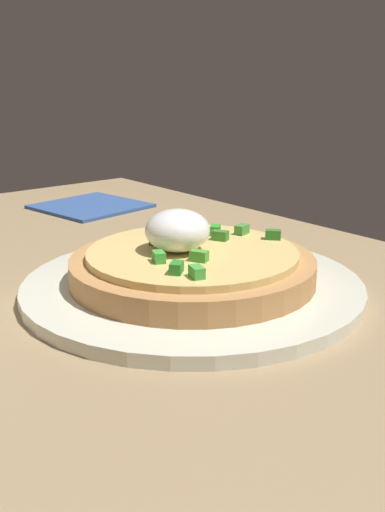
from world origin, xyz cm
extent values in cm
cube|color=#9C815C|center=(0.00, 0.00, 1.74)|extent=(105.30, 67.68, 3.48)
cylinder|color=silver|center=(4.33, -9.14, 3.98)|extent=(26.98, 26.98, 1.01)
cylinder|color=tan|center=(4.33, -9.14, 5.44)|extent=(19.39, 19.39, 1.92)
cylinder|color=#DFC070|center=(4.33, -9.14, 6.68)|extent=(16.68, 16.68, 0.56)
ellipsoid|color=white|center=(4.96, -8.14, 8.61)|extent=(5.06, 5.06, 3.29)
cube|color=green|center=(10.13, -11.15, 7.37)|extent=(1.50, 1.42, 0.80)
cube|color=#2A852C|center=(0.72, -4.72, 7.37)|extent=(1.43, 1.50, 0.80)
cube|color=#2E7A29|center=(2.52, -16.36, 7.37)|extent=(1.49, 1.44, 0.80)
cube|color=green|center=(-0.88, -5.22, 7.37)|extent=(1.46, 1.16, 0.80)
cube|color=green|center=(3.56, -5.29, 7.37)|extent=(1.49, 1.23, 0.80)
cube|color=#37842D|center=(5.12, -12.77, 7.37)|extent=(1.50, 1.27, 0.80)
cube|color=green|center=(1.85, -7.73, 7.37)|extent=(1.50, 1.28, 0.80)
cube|color=green|center=(6.72, -13.65, 7.37)|extent=(1.46, 1.48, 0.80)
cube|color=#367D2F|center=(7.25, -7.91, 7.37)|extent=(1.50, 1.41, 0.80)
cube|color=#4FAF4A|center=(5.74, -7.95, 7.37)|extent=(0.93, 1.36, 0.80)
cube|color=#47953C|center=(5.39, -15.52, 7.37)|extent=(1.11, 1.45, 0.80)
cube|color=#325391|center=(36.33, -18.53, 3.68)|extent=(13.55, 13.55, 0.40)
camera|label=1|loc=(-30.85, 19.82, 20.61)|focal=42.57mm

